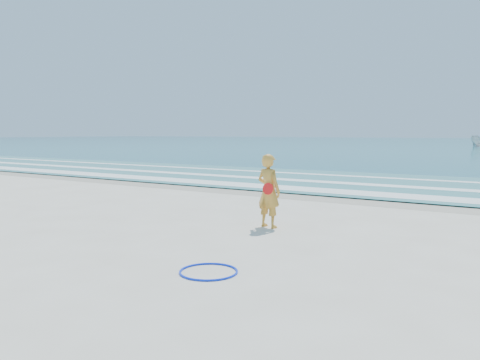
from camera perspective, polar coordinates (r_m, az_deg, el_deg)
The scene contains 8 objects.
ground at distance 9.07m, azimuth -13.53°, elevation -8.49°, with size 400.00×400.00×0.00m, color silver.
wet_sand at distance 16.51m, azimuth 9.53°, elevation -1.98°, with size 400.00×2.40×0.00m, color #B2A893.
shallow at distance 21.17m, azimuth 14.81°, elevation -0.28°, with size 400.00×10.00×0.01m, color #59B7AD.
foam_near at distance 17.70m, azimuth 11.17°, elevation -1.32°, with size 400.00×1.40×0.01m, color white.
foam_mid at distance 20.41m, azimuth 14.13°, elevation -0.45°, with size 400.00×0.90×0.01m, color white.
foam_far at distance 23.56m, azimuth 16.66°, elevation 0.29°, with size 400.00×0.60×0.01m, color white.
hoop at distance 7.57m, azimuth -3.85°, elevation -11.06°, with size 0.94×0.94×0.03m, color #0D30F4.
woman at distance 10.91m, azimuth 3.52°, elevation -1.33°, with size 0.70×0.52×1.72m.
Camera 1 is at (6.35, -6.08, 2.21)m, focal length 35.00 mm.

